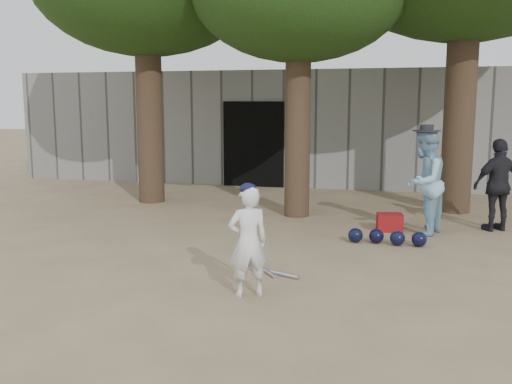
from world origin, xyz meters
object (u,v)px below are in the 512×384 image
(boy_player, at_px, (248,242))
(spectator_blue, at_px, (424,182))
(red_bag, at_px, (390,222))
(spectator_dark, at_px, (499,185))

(boy_player, relative_size, spectator_blue, 0.72)
(red_bag, bearing_deg, spectator_dark, 15.34)
(boy_player, relative_size, red_bag, 2.99)
(spectator_dark, bearing_deg, boy_player, 26.95)
(boy_player, distance_m, spectator_dark, 5.37)
(spectator_blue, xyz_separation_m, spectator_dark, (1.24, 0.61, -0.09))
(boy_player, xyz_separation_m, spectator_blue, (2.01, 3.66, 0.25))
(spectator_blue, relative_size, red_bag, 4.16)
(boy_player, height_order, spectator_blue, spectator_blue)
(boy_player, bearing_deg, spectator_blue, -149.33)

